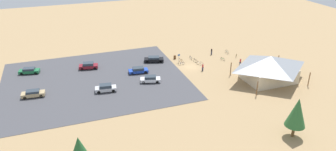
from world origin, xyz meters
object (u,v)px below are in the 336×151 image
(pine_center, at_px, (297,112))
(car_green_second_row, at_px, (29,71))
(bicycle_yellow_yard_center, at_px, (236,56))
(car_tan_back_corner, at_px, (33,94))
(bike_pavilion, at_px, (270,67))
(bicycle_teal_trailside, at_px, (227,52))
(bicycle_black_yard_front, at_px, (195,60))
(visitor_near_lot, at_px, (240,62))
(pine_far_east, at_px, (79,150))
(car_silver_mid_lot, at_px, (106,88))
(car_black_end_stall, at_px, (154,59))
(bicycle_orange_edge_north, at_px, (181,60))
(visitor_crossing_yard, at_px, (203,67))
(car_white_front_row, at_px, (150,79))
(lot_sign, at_px, (179,57))
(bicycle_green_by_bin, at_px, (223,59))
(bicycle_silver_yard_left, at_px, (191,58))
(visitor_by_pavilion, at_px, (212,51))
(trash_bin, at_px, (175,57))
(car_blue_near_entry, at_px, (138,70))
(bicycle_white_lone_east, at_px, (200,63))
(car_maroon_by_curb, at_px, (88,66))
(bicycle_red_near_porch, at_px, (269,64))
(bicycle_blue_lone_west, at_px, (181,64))

(pine_center, xyz_separation_m, car_green_second_row, (40.14, -39.86, -3.69))
(bicycle_yellow_yard_center, bearing_deg, car_tan_back_corner, 5.87)
(bike_pavilion, relative_size, bicycle_teal_trailside, 7.16)
(bicycle_black_yard_front, height_order, visitor_near_lot, visitor_near_lot)
(pine_far_east, relative_size, car_tan_back_corner, 1.50)
(pine_center, relative_size, pine_far_east, 1.02)
(car_silver_mid_lot, bearing_deg, car_black_end_stall, -140.12)
(bike_pavilion, relative_size, bicycle_orange_edge_north, 8.48)
(bicycle_teal_trailside, bearing_deg, car_tan_back_corner, 9.76)
(visitor_crossing_yard, bearing_deg, car_black_end_stall, -44.40)
(bike_pavilion, bearing_deg, car_white_front_row, -17.55)
(lot_sign, relative_size, car_silver_mid_lot, 0.50)
(bicycle_green_by_bin, height_order, visitor_crossing_yard, visitor_crossing_yard)
(bike_pavilion, distance_m, pine_center, 20.58)
(lot_sign, xyz_separation_m, bicycle_orange_edge_north, (-0.61, -0.17, -1.05))
(bicycle_silver_yard_left, relative_size, car_black_end_stall, 0.35)
(pine_far_east, height_order, car_tan_back_corner, pine_far_east)
(bicycle_silver_yard_left, relative_size, visitor_by_pavilion, 1.01)
(bicycle_silver_yard_left, bearing_deg, visitor_near_lot, 141.61)
(car_silver_mid_lot, height_order, car_black_end_stall, car_silver_mid_lot)
(trash_bin, distance_m, bicycle_teal_trailside, 14.34)
(car_green_second_row, bearing_deg, bike_pavilion, 156.48)
(car_black_end_stall, bearing_deg, car_green_second_row, -6.02)
(bike_pavilion, xyz_separation_m, visitor_crossing_yard, (11.15, -9.38, -2.30))
(trash_bin, relative_size, bicycle_yellow_yard_center, 0.65)
(bike_pavilion, height_order, bicycle_black_yard_front, bike_pavilion)
(bicycle_orange_edge_north, xyz_separation_m, car_white_front_row, (10.41, 8.46, 0.39))
(bicycle_teal_trailside, relative_size, bicycle_green_by_bin, 1.13)
(bicycle_green_by_bin, xyz_separation_m, car_white_front_row, (20.55, 5.77, 0.40))
(car_blue_near_entry, height_order, visitor_by_pavilion, visitor_by_pavilion)
(bicycle_green_by_bin, bearing_deg, car_silver_mid_lot, 12.59)
(trash_bin, height_order, visitor_by_pavilion, visitor_by_pavilion)
(trash_bin, distance_m, bicycle_silver_yard_left, 4.01)
(pine_center, bearing_deg, bicycle_green_by_bin, -98.78)
(car_green_second_row, distance_m, visitor_crossing_yard, 39.49)
(bicycle_white_lone_east, height_order, car_black_end_stall, car_black_end_stall)
(bicycle_teal_trailside, xyz_separation_m, car_maroon_by_curb, (35.54, -2.07, 0.40))
(car_black_end_stall, bearing_deg, car_blue_near_entry, 43.73)
(car_blue_near_entry, bearing_deg, bicycle_teal_trailside, -170.48)
(pine_far_east, distance_m, bicycle_red_near_porch, 52.49)
(bicycle_blue_lone_west, distance_m, car_blue_near_entry, 11.06)
(bicycle_teal_trailside, relative_size, bicycle_blue_lone_west, 1.11)
(bicycle_white_lone_east, relative_size, visitor_by_pavilion, 0.75)
(car_tan_back_corner, relative_size, car_black_end_stall, 0.89)
(car_maroon_by_curb, height_order, visitor_near_lot, visitor_near_lot)
(bicycle_teal_trailside, distance_m, bicycle_blue_lone_west, 14.53)
(bicycle_orange_edge_north, relative_size, visitor_by_pavilion, 0.89)
(lot_sign, distance_m, visitor_by_pavilion, 10.13)
(car_silver_mid_lot, bearing_deg, bicycle_orange_edge_north, -154.84)
(bicycle_orange_edge_north, xyz_separation_m, car_tan_back_corner, (33.87, 6.92, 0.38))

